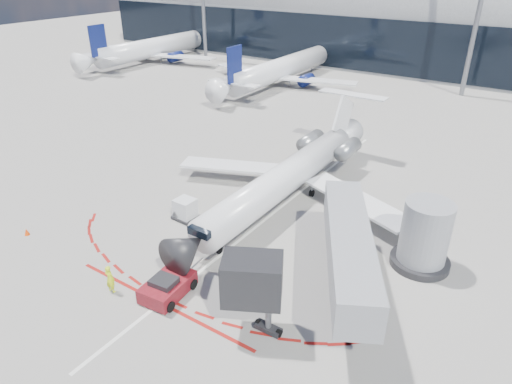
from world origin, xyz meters
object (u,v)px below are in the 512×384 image
Objects in this scene: pushback_tug at (168,286)px; uld_container at (185,209)px; regional_jet at (291,174)px; ramp_worker at (110,279)px.

uld_container is at bearing 119.09° from pushback_tug.
pushback_tug is 2.86× the size of uld_container.
regional_jet is at bearing 84.78° from pushback_tug.
regional_jet is 14.30× the size of uld_container.
pushback_tug is 3.67m from ramp_worker.
ramp_worker is 1.00× the size of uld_container.
ramp_worker is at bearing -156.81° from pushback_tug.
pushback_tug is at bearing -53.39° from uld_container.
pushback_tug is 9.25m from uld_container.
regional_jet reaches higher than ramp_worker.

